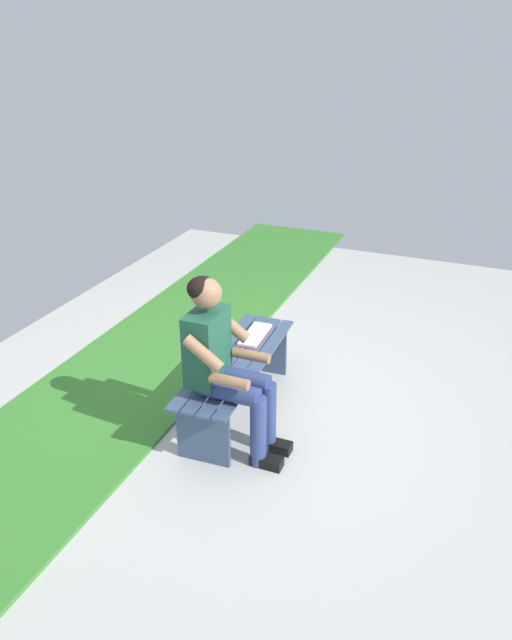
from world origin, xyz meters
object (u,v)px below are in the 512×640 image
book_open (255,335)px  apple (226,353)px  person_seated (224,360)px  bench_near (237,373)px

book_open → apple: bearing=-12.8°
person_seated → book_open: bearing=-171.8°
bench_near → book_open: book_open is taller
bench_near → book_open: 0.42m
apple → bench_near: bearing=94.0°
apple → book_open: apple is taller
bench_near → person_seated: (0.43, 0.10, 0.35)m
bench_near → apple: bearing=-86.0°
person_seated → apple: (-0.42, -0.19, -0.20)m
book_open → bench_near: bearing=-0.1°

